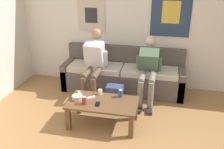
% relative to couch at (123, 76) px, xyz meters
% --- Properties ---
extents(wall_back, '(10.00, 0.07, 2.55)m').
position_rel_couch_xyz_m(wall_back, '(-0.00, 0.34, 0.98)').
color(wall_back, silver).
rests_on(wall_back, ground_plane).
extents(couch, '(2.37, 0.68, 0.84)m').
position_rel_couch_xyz_m(couch, '(0.00, 0.00, 0.00)').
color(couch, '#564C47').
rests_on(couch, ground_plane).
extents(coffee_table, '(1.07, 0.60, 0.41)m').
position_rel_couch_xyz_m(coffee_table, '(-0.10, -1.28, 0.04)').
color(coffee_table, brown).
rests_on(coffee_table, ground_plane).
extents(person_seated_adult, '(0.47, 0.91, 1.26)m').
position_rel_couch_xyz_m(person_seated_adult, '(-0.49, -0.34, 0.39)').
color(person_seated_adult, brown).
rests_on(person_seated_adult, ground_plane).
extents(person_seated_teen, '(0.47, 0.96, 1.15)m').
position_rel_couch_xyz_m(person_seated_teen, '(0.51, -0.30, 0.35)').
color(person_seated_teen, gray).
rests_on(person_seated_teen, ground_plane).
extents(backpack, '(0.29, 0.23, 0.39)m').
position_rel_couch_xyz_m(backpack, '(-0.03, -0.68, -0.11)').
color(backpack, navy).
rests_on(backpack, ground_plane).
extents(ceramic_bowl, '(0.17, 0.17, 0.06)m').
position_rel_couch_xyz_m(ceramic_bowl, '(-0.51, -1.28, 0.14)').
color(ceramic_bowl, '#B7B2A8').
rests_on(ceramic_bowl, coffee_table).
extents(pillar_candle, '(0.07, 0.07, 0.10)m').
position_rel_couch_xyz_m(pillar_candle, '(-0.19, -1.06, 0.15)').
color(pillar_candle, silver).
rests_on(pillar_candle, coffee_table).
extents(drink_can_blue, '(0.07, 0.07, 0.12)m').
position_rel_couch_xyz_m(drink_can_blue, '(0.14, -1.06, 0.17)').
color(drink_can_blue, '#28479E').
rests_on(drink_can_blue, coffee_table).
extents(drink_can_red, '(0.07, 0.07, 0.12)m').
position_rel_couch_xyz_m(drink_can_red, '(-0.35, -1.40, 0.17)').
color(drink_can_red, maroon).
rests_on(drink_can_red, coffee_table).
extents(game_controller_near_left, '(0.13, 0.12, 0.03)m').
position_rel_couch_xyz_m(game_controller_near_left, '(-0.31, -1.20, 0.12)').
color(game_controller_near_left, white).
rests_on(game_controller_near_left, coffee_table).
extents(game_controller_near_right, '(0.12, 0.13, 0.03)m').
position_rel_couch_xyz_m(game_controller_near_right, '(-0.52, -1.11, 0.12)').
color(game_controller_near_right, white).
rests_on(game_controller_near_right, coffee_table).
extents(cell_phone, '(0.08, 0.14, 0.01)m').
position_rel_couch_xyz_m(cell_phone, '(-0.15, -1.37, 0.11)').
color(cell_phone, black).
rests_on(cell_phone, coffee_table).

